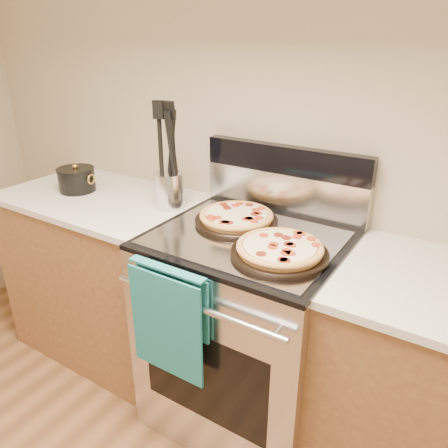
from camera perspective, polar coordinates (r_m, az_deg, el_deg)
The scene contains 15 objects.
wall_back at distance 1.92m, azimuth 8.95°, elevation 14.05°, with size 4.00×4.00×0.00m, color tan.
range_body at distance 1.99m, azimuth 3.02°, elevation -13.86°, with size 0.76×0.68×0.90m, color #B7B7BC.
oven_window at distance 1.77m, azimuth -2.67°, elevation -19.43°, with size 0.56×0.01×0.40m, color black.
cooktop at distance 1.75m, azimuth 3.34°, elevation -1.82°, with size 0.76×0.68×0.02m, color black.
backsplash_lower at distance 1.97m, azimuth 7.85°, elevation 4.11°, with size 0.76×0.06×0.18m, color silver.
backsplash_upper at distance 1.92m, azimuth 8.10°, elevation 8.32°, with size 0.76×0.06×0.12m, color black.
oven_handle at distance 1.53m, azimuth -3.79°, elevation -10.67°, with size 0.03×0.03×0.70m, color silver.
dish_towel at distance 1.65m, azimuth -7.15°, elevation -12.22°, with size 0.32×0.05×0.42m, color #166F60, non-canonical shape.
foil_sheet at distance 1.72m, azimuth 2.86°, elevation -1.79°, with size 0.70×0.55×0.01m, color gray.
cabinet_left at distance 2.49m, azimuth -14.65°, elevation -6.61°, with size 1.00×0.62×0.88m, color brown.
countertop_left at distance 2.30m, azimuth -15.80°, elevation 3.25°, with size 1.02×0.64×0.03m, color beige.
pepperoni_pizza_back at distance 1.84m, azimuth 1.64°, elevation 0.82°, with size 0.35×0.35×0.05m, color #C97E3D, non-canonical shape.
pepperoni_pizza_front at distance 1.58m, azimuth 7.28°, elevation -3.35°, with size 0.35×0.35×0.05m, color #C97E3D, non-canonical shape.
utensil_crock at distance 2.04m, azimuth -7.17°, elevation 4.39°, with size 0.14×0.14×0.17m, color silver.
saucepan at distance 2.38m, azimuth -18.68°, elevation 5.41°, with size 0.18×0.18×0.11m, color black.
Camera 1 is at (0.76, 0.26, 1.66)m, focal length 35.00 mm.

